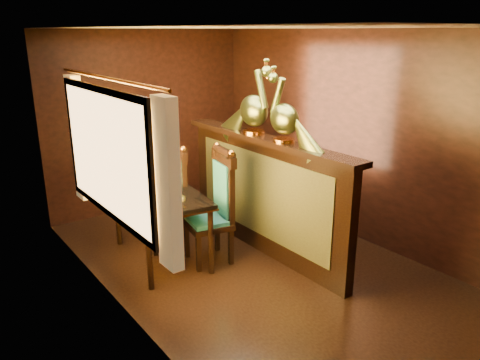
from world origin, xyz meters
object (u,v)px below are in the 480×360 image
Objects in this scene: chair_left at (218,202)px; chair_right at (174,193)px; peacock_right at (254,97)px; peacock_left at (285,105)px; dining_table at (159,199)px.

chair_left is 1.03× the size of chair_right.
chair_right is at bearing 119.37° from chair_left.
peacock_right reaches higher than chair_left.
chair_right is at bearing 125.52° from peacock_left.
dining_table is 1.54m from peacock_right.
chair_left is (0.51, -0.40, -0.04)m from dining_table.
dining_table is 1.14× the size of chair_right.
chair_right is 1.64× the size of peacock_left.
peacock_left is 0.92× the size of peacock_right.
chair_right is at bearing 144.03° from peacock_right.
peacock_right is (0.00, 0.51, 0.03)m from peacock_left.
chair_right reaches higher than dining_table.
chair_left reaches higher than chair_right.
dining_table is 0.65m from chair_left.
chair_left is at bearing -29.95° from dining_table.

